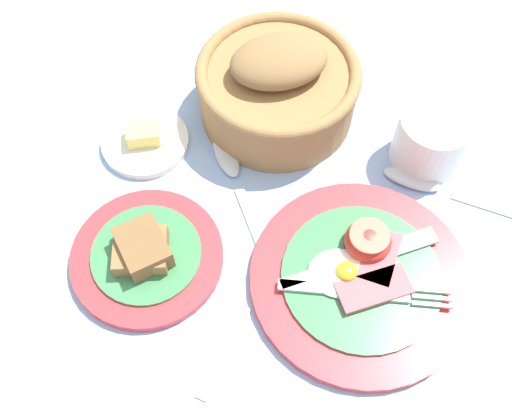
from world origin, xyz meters
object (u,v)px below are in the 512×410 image
bread_plate (146,255)px  teaspoon_near_cup (434,187)px  breakfast_plate (361,275)px  butter_dish (145,140)px  sugar_cup (431,139)px  teaspoon_by_saucer (233,172)px  bread_basket (278,86)px

bread_plate → teaspoon_near_cup: 0.35m
breakfast_plate → butter_dish: bearing=146.9°
bread_plate → sugar_cup: 0.36m
sugar_cup → teaspoon_by_saucer: size_ratio=0.46×
sugar_cup → teaspoon_by_saucer: bearing=-170.9°
sugar_cup → butter_dish: (-0.35, 0.00, -0.03)m
bread_basket → sugar_cup: bearing=-19.3°
bread_plate → bread_basket: size_ratio=0.84×
bread_basket → teaspoon_by_saucer: size_ratio=1.10×
butter_dish → teaspoon_by_saucer: 0.12m
bread_plate → teaspoon_near_cup: size_ratio=0.91×
bread_basket → breakfast_plate: bearing=-66.8°
teaspoon_near_cup → breakfast_plate: bearing=71.8°
bread_basket → teaspoon_by_saucer: bread_basket is taller
bread_basket → teaspoon_by_saucer: (-0.05, -0.10, -0.04)m
teaspoon_near_cup → bread_basket: bearing=-11.1°
bread_plate → sugar_cup: (0.32, 0.16, 0.03)m
bread_plate → butter_dish: bread_plate is taller
bread_basket → teaspoon_by_saucer: 0.12m
bread_basket → butter_dish: 0.18m
butter_dish → teaspoon_near_cup: size_ratio=0.58×
bread_basket → bread_plate: bearing=-121.9°
bread_basket → teaspoon_near_cup: (0.19, -0.11, -0.04)m
butter_dish → teaspoon_near_cup: butter_dish is taller
bread_plate → teaspoon_near_cup: (0.33, 0.11, -0.01)m
breakfast_plate → butter_dish: 0.32m
breakfast_plate → teaspoon_near_cup: bearing=52.9°
teaspoon_by_saucer → teaspoon_near_cup: same height
butter_dish → bread_plate: bearing=-81.1°
teaspoon_by_saucer → teaspoon_near_cup: (0.24, -0.01, 0.00)m
breakfast_plate → teaspoon_near_cup: 0.15m
bread_plate → bread_basket: (0.14, 0.22, 0.04)m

